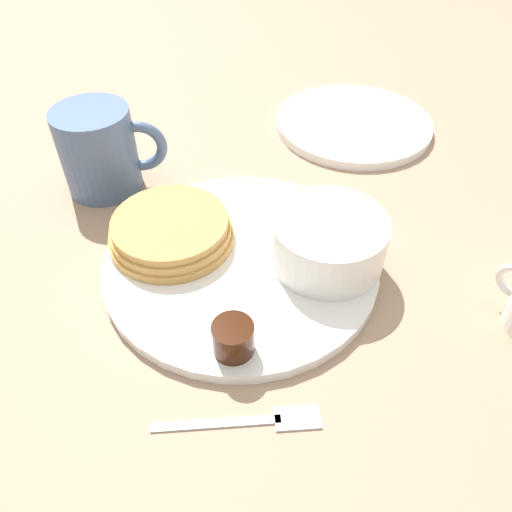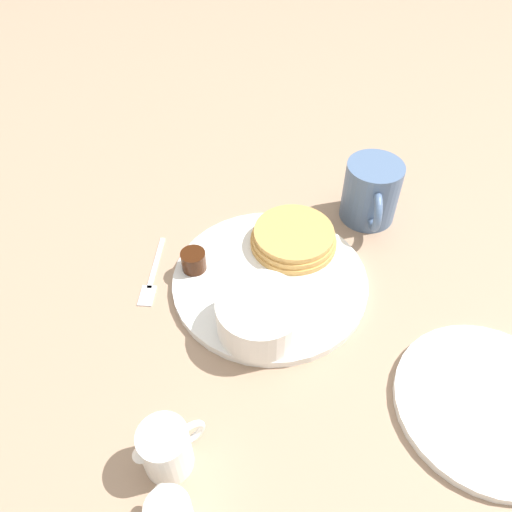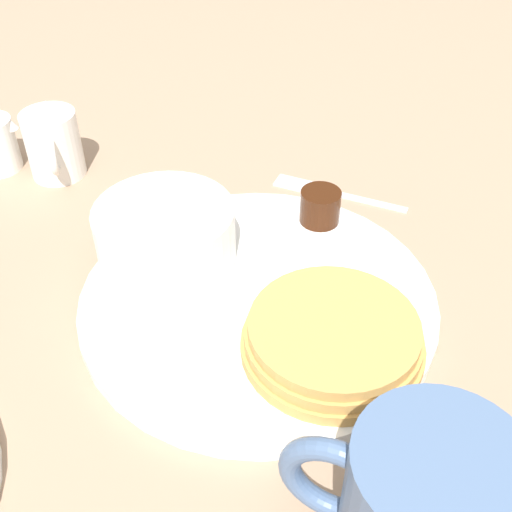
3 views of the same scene
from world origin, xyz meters
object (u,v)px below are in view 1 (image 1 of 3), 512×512
Objects in this scene: plate at (241,262)px; bowl at (329,239)px; fork at (257,420)px; coffee_mug at (101,150)px.

plate is 2.47× the size of bowl.
bowl is 0.18m from fork.
coffee_mug is at bearing 20.53° from bowl.
plate is 2.40× the size of fork.
plate is 0.22m from coffee_mug.
coffee_mug reaches higher than plate.
bowl is 1.00× the size of coffee_mug.
bowl is at bearing -131.99° from plate.
bowl is at bearing -62.45° from fork.
plate is at bearing -34.58° from fork.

